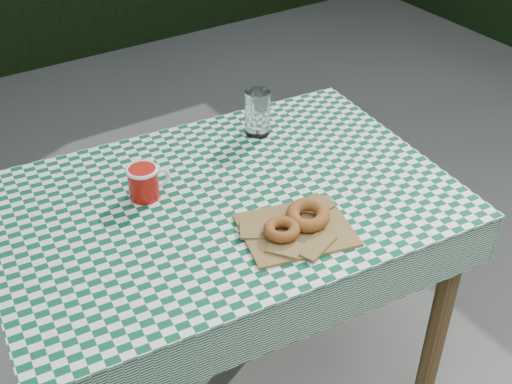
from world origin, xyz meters
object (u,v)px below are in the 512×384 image
at_px(paper_bag, 296,229).
at_px(coffee_mug, 143,183).
at_px(table, 227,300).
at_px(drinking_glass, 258,112).

xyz_separation_m(paper_bag, coffee_mug, (-0.25, 0.33, 0.04)).
xyz_separation_m(table, drinking_glass, (0.26, 0.23, 0.45)).
xyz_separation_m(paper_bag, drinking_glass, (0.18, 0.45, 0.06)).
height_order(table, coffee_mug, coffee_mug).
relative_size(table, paper_bag, 4.48).
bearing_deg(drinking_glass, paper_bag, -111.53).
bearing_deg(coffee_mug, paper_bag, -51.48).
distance_m(paper_bag, coffee_mug, 0.42).
relative_size(paper_bag, coffee_mug, 1.67).
xyz_separation_m(table, paper_bag, (0.08, -0.22, 0.39)).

